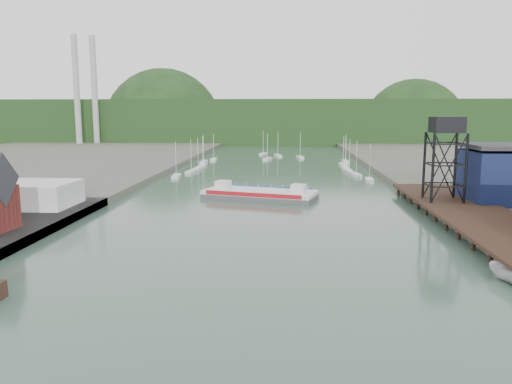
# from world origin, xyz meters

# --- Properties ---
(ground) EXTENTS (600.00, 600.00, 0.00)m
(ground) POSITION_xyz_m (0.00, 0.00, 0.00)
(ground) COLOR #334F42
(ground) RESTS_ON ground
(east_pier) EXTENTS (14.00, 70.00, 2.45)m
(east_pier) POSITION_xyz_m (37.00, 45.00, 1.90)
(east_pier) COLOR black
(east_pier) RESTS_ON ground
(white_shed) EXTENTS (18.00, 12.00, 4.50)m
(white_shed) POSITION_xyz_m (-44.00, 50.00, 3.85)
(white_shed) COLOR silver
(white_shed) RESTS_ON west_quay
(lift_tower) EXTENTS (6.50, 6.50, 16.00)m
(lift_tower) POSITION_xyz_m (35.00, 58.00, 15.65)
(lift_tower) COLOR black
(lift_tower) RESTS_ON east_pier
(marina_sailboats) EXTENTS (57.71, 92.65, 0.90)m
(marina_sailboats) POSITION_xyz_m (0.08, 138.46, 0.35)
(marina_sailboats) COLOR silver
(marina_sailboats) RESTS_ON ground
(smokestacks) EXTENTS (11.20, 8.20, 60.00)m
(smokestacks) POSITION_xyz_m (-106.00, 232.50, 30.00)
(smokestacks) COLOR #AAABA5
(smokestacks) RESTS_ON ground
(distant_hills) EXTENTS (500.00, 120.00, 80.00)m
(distant_hills) POSITION_xyz_m (-3.98, 301.35, 10.38)
(distant_hills) COLOR #183216
(distant_hills) RESTS_ON ground
(chain_ferry) EXTENTS (26.37, 16.14, 3.55)m
(chain_ferry) POSITION_xyz_m (-1.08, 70.26, 1.02)
(chain_ferry) COLOR #4C4C4E
(chain_ferry) RESTS_ON ground
(motorboat) EXTENTS (3.15, 5.49, 2.00)m
(motorboat) POSITION_xyz_m (29.88, 16.79, 1.00)
(motorboat) COLOR silver
(motorboat) RESTS_ON ground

